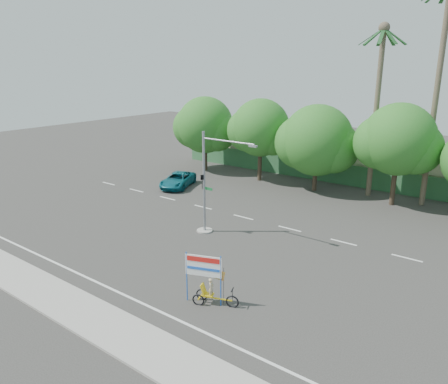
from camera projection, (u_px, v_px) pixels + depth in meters
The scene contains 14 objects.
ground at pixel (194, 260), 25.94m from camera, with size 120.00×120.00×0.00m, color #33302D.
sidewalk_near at pixel (88, 315), 20.20m from camera, with size 50.00×2.40×0.12m, color gray.
fence at pixel (340, 174), 42.07m from camera, with size 38.00×0.08×2.00m, color #336B3D.
building_left at pixel (275, 146), 51.03m from camera, with size 12.00×8.00×4.00m, color beige.
building_right at pixel (442, 169), 40.63m from camera, with size 14.00×8.00×3.60m, color beige.
tree_far_left at pixel (205, 127), 46.49m from camera, with size 7.14×6.00×7.96m.
tree_left at pixel (260, 130), 42.34m from camera, with size 6.66×5.60×8.07m.
tree_center at pixel (316, 142), 39.03m from camera, with size 7.62×6.40×7.85m.
tree_right at pixel (398, 142), 34.74m from camera, with size 6.90×5.80×8.36m.
palm_tall at pixel (439, 74), 33.21m from camera, with size 3.73×3.79×17.45m.
palm_short at pixel (378, 93), 36.28m from camera, with size 3.73×3.79×14.45m.
traffic_signal at pixel (207, 192), 29.43m from camera, with size 4.72×1.10×7.00m.
trike_billboard at pixel (209, 284), 20.99m from camera, with size 2.53×1.18×2.63m.
pickup_truck at pixel (178, 180), 41.19m from camera, with size 2.25×4.88×1.35m, color #0F626F.
Camera 1 is at (15.79, -17.80, 11.26)m, focal length 35.00 mm.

